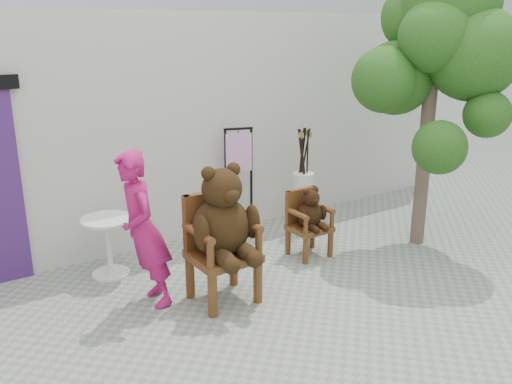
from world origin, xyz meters
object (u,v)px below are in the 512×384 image
tree (439,43)px  cafe_table (108,240)px  chair_small (309,216)px  person (144,230)px  chair_big (222,226)px  display_stand (239,194)px  stool_bucket (303,185)px

tree → cafe_table: bearing=161.4°
chair_small → person: 2.24m
cafe_table → tree: size_ratio=0.19×
chair_big → cafe_table: (-0.80, 1.26, -0.39)m
cafe_table → display_stand: size_ratio=0.47×
person → tree: 4.23m
person → cafe_table: person is taller
chair_small → cafe_table: bearing=160.1°
cafe_table → display_stand: bearing=8.1°
person → chair_small: bearing=96.1°
person → tree: tree is taller
chair_small → cafe_table: size_ratio=1.28×
chair_small → tree: size_ratio=0.24×
chair_big → cafe_table: 1.54m
tree → display_stand: bearing=140.6°
chair_small → cafe_table: 2.45m
person → tree: (3.82, -0.40, 1.79)m
stool_bucket → tree: tree is taller
chair_big → tree: bearing=-1.0°
chair_big → person: 0.80m
chair_big → display_stand: display_stand is taller
tree → stool_bucket: bearing=128.1°
display_stand → chair_big: bearing=-109.5°
stool_bucket → tree: size_ratio=0.39×
cafe_table → stool_bucket: size_ratio=0.48×
chair_small → stool_bucket: 1.02m
display_stand → chair_small: bearing=-55.5°
chair_small → stool_bucket: bearing=55.8°
chair_small → stool_bucket: size_ratio=0.62×
cafe_table → person: bearing=-84.9°
chair_big → stool_bucket: (2.07, 1.26, -0.19)m
person → cafe_table: 1.00m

